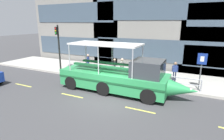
{
  "coord_description": "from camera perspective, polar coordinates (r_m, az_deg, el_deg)",
  "views": [
    {
      "loc": [
        5.01,
        -9.74,
        4.86
      ],
      "look_at": [
        -0.78,
        2.26,
        1.3
      ],
      "focal_mm": 28.81,
      "sensor_mm": 36.0,
      "label": 1
    }
  ],
  "objects": [
    {
      "name": "ground_plane",
      "position": [
        11.98,
        -1.37,
        -8.97
      ],
      "size": [
        120.0,
        120.0,
        0.0
      ],
      "primitive_type": "plane",
      "color": "#3D3D3F"
    },
    {
      "name": "sidewalk",
      "position": [
        16.82,
        7.35,
        -1.64
      ],
      "size": [
        32.0,
        4.8,
        0.18
      ],
      "primitive_type": "cube",
      "color": "#A8A59E",
      "rests_on": "ground_plane"
    },
    {
      "name": "curb_edge",
      "position": [
        14.59,
        4.21,
        -4.16
      ],
      "size": [
        32.0,
        0.18,
        0.18
      ],
      "primitive_type": "cube",
      "color": "#B2ADA3",
      "rests_on": "ground_plane"
    },
    {
      "name": "lane_centreline",
      "position": [
        11.44,
        -2.91,
        -10.17
      ],
      "size": [
        25.8,
        0.12,
        0.01
      ],
      "color": "#DBD64C",
      "rests_on": "ground_plane"
    },
    {
      "name": "curb_guardrail",
      "position": [
        14.69,
        4.72,
        -1.26
      ],
      "size": [
        11.08,
        0.09,
        0.87
      ],
      "color": "#9EA0A8",
      "rests_on": "sidewalk"
    },
    {
      "name": "traffic_light_pole",
      "position": [
        18.37,
        -16.66,
        8.07
      ],
      "size": [
        0.24,
        0.46,
        4.44
      ],
      "color": "black",
      "rests_on": "sidewalk"
    },
    {
      "name": "parking_sign",
      "position": [
        13.81,
        26.51,
        1.29
      ],
      "size": [
        0.6,
        0.12,
        2.64
      ],
      "color": "#4C4F54",
      "rests_on": "sidewalk"
    },
    {
      "name": "leaned_bicycle",
      "position": [
        17.45,
        -11.15,
        0.4
      ],
      "size": [
        1.74,
        0.46,
        0.96
      ],
      "color": "black",
      "rests_on": "sidewalk"
    },
    {
      "name": "duck_tour_boat",
      "position": [
        12.72,
        2.59,
        -2.32
      ],
      "size": [
        9.67,
        2.49,
        3.43
      ],
      "color": "#2D9351",
      "rests_on": "ground_plane"
    },
    {
      "name": "pedestrian_near_bow",
      "position": [
        15.32,
        19.34,
        0.06
      ],
      "size": [
        0.46,
        0.22,
        1.6
      ],
      "color": "#1E2338",
      "rests_on": "sidewalk"
    },
    {
      "name": "pedestrian_mid_left",
      "position": [
        15.38,
        3.22,
        1.24
      ],
      "size": [
        0.24,
        0.49,
        1.72
      ],
      "color": "black",
      "rests_on": "sidewalk"
    },
    {
      "name": "pedestrian_mid_right",
      "position": [
        15.7,
        0.83,
        1.34
      ],
      "size": [
        0.28,
        0.44,
        1.63
      ],
      "color": "#1E2338",
      "rests_on": "sidewalk"
    },
    {
      "name": "pedestrian_near_stern",
      "position": [
        17.47,
        -7.58,
        2.8
      ],
      "size": [
        0.29,
        0.47,
        1.72
      ],
      "color": "#47423D",
      "rests_on": "sidewalk"
    }
  ]
}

